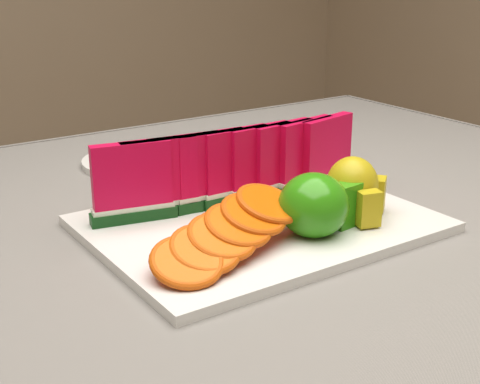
{
  "coord_description": "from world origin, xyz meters",
  "views": [
    {
      "loc": [
        -0.35,
        -0.66,
        1.07
      ],
      "look_at": [
        0.07,
        -0.04,
        0.81
      ],
      "focal_mm": 50.0,
      "sensor_mm": 36.0,
      "label": 1
    }
  ],
  "objects_px": {
    "pear_cluster": "(355,187)",
    "side_plate": "(139,161)",
    "apple_cluster": "(317,205)",
    "platter": "(259,224)"
  },
  "relations": [
    {
      "from": "pear_cluster",
      "to": "side_plate",
      "type": "distance_m",
      "value": 0.4
    },
    {
      "from": "apple_cluster",
      "to": "pear_cluster",
      "type": "bearing_deg",
      "value": 8.42
    },
    {
      "from": "pear_cluster",
      "to": "side_plate",
      "type": "xyz_separation_m",
      "value": [
        -0.1,
        0.39,
        -0.05
      ]
    },
    {
      "from": "apple_cluster",
      "to": "side_plate",
      "type": "bearing_deg",
      "value": 95.29
    },
    {
      "from": "platter",
      "to": "pear_cluster",
      "type": "distance_m",
      "value": 0.12
    },
    {
      "from": "pear_cluster",
      "to": "side_plate",
      "type": "bearing_deg",
      "value": 105.2
    },
    {
      "from": "apple_cluster",
      "to": "side_plate",
      "type": "xyz_separation_m",
      "value": [
        -0.04,
        0.4,
        -0.04
      ]
    },
    {
      "from": "platter",
      "to": "pear_cluster",
      "type": "height_order",
      "value": "pear_cluster"
    },
    {
      "from": "platter",
      "to": "side_plate",
      "type": "height_order",
      "value": "platter"
    },
    {
      "from": "platter",
      "to": "apple_cluster",
      "type": "xyz_separation_m",
      "value": [
        0.03,
        -0.07,
        0.04
      ]
    }
  ]
}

